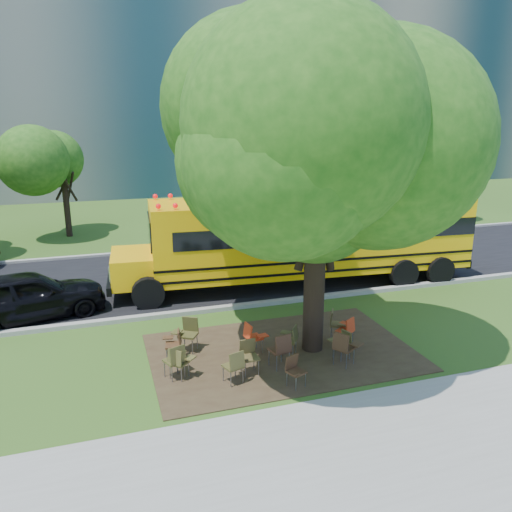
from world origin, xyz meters
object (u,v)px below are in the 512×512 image
object	(u,v)px
chair_4	(281,347)
chair_7	(344,346)
chair_3	(248,354)
chair_10	(252,335)
chair_0	(176,358)
school_bus	(309,235)
chair_12	(336,322)
chair_13	(347,328)
chair_2	(235,363)
chair_6	(343,342)
chair_5	(294,368)
chair_1	(179,361)
black_car	(28,296)
main_tree	(318,155)
chair_9	(188,331)
chair_11	(291,337)
chair_8	(175,342)

from	to	relation	value
chair_4	chair_7	xyz separation A→B (m)	(1.55, -0.40, -0.01)
chair_3	chair_10	bearing A→B (deg)	-115.21
chair_0	school_bus	bearing A→B (deg)	21.80
chair_12	chair_13	bearing A→B (deg)	37.40
chair_2	chair_13	world-z (taller)	chair_2
chair_3	chair_4	xyz separation A→B (m)	(0.88, 0.01, 0.05)
chair_6	chair_13	world-z (taller)	chair_13
school_bus	chair_5	xyz separation A→B (m)	(-3.44, -7.06, -1.40)
chair_1	chair_4	bearing A→B (deg)	38.18
chair_12	black_car	bearing A→B (deg)	-88.29
chair_3	chair_5	world-z (taller)	chair_3
main_tree	black_car	distance (m)	9.99
chair_9	chair_1	bearing A→B (deg)	102.98
chair_2	chair_10	bearing A→B (deg)	40.47
chair_1	chair_6	size ratio (longest dim) A/B	1.06
chair_0	chair_13	bearing A→B (deg)	-17.83
chair_5	chair_11	world-z (taller)	chair_11
chair_5	chair_12	bearing A→B (deg)	-156.46
chair_7	chair_13	xyz separation A→B (m)	(0.63, 1.06, -0.06)
chair_12	chair_2	bearing A→B (deg)	-37.29
chair_2	chair_10	xyz separation A→B (m)	(0.87, 1.39, 0.00)
chair_5	chair_6	size ratio (longest dim) A/B	1.01
chair_8	black_car	world-z (taller)	black_car
chair_0	chair_6	size ratio (longest dim) A/B	1.16
chair_12	chair_13	xyz separation A→B (m)	(0.08, -0.51, 0.00)
chair_9	black_car	xyz separation A→B (m)	(-4.36, 3.71, 0.21)
chair_0	chair_11	world-z (taller)	chair_0
chair_6	chair_13	distance (m)	0.80
chair_10	black_car	xyz separation A→B (m)	(-5.98, 4.42, 0.25)
chair_1	black_car	bearing A→B (deg)	169.55
chair_3	chair_11	bearing A→B (deg)	-158.62
chair_10	school_bus	bearing A→B (deg)	132.91
school_bus	chair_12	size ratio (longest dim) A/B	15.94
chair_11	chair_12	bearing A→B (deg)	-34.03
chair_13	chair_12	bearing A→B (deg)	68.23
chair_8	chair_4	bearing A→B (deg)	-106.67
chair_2	chair_7	xyz separation A→B (m)	(2.86, -0.02, 0.05)
chair_2	chair_0	bearing A→B (deg)	135.07
main_tree	chair_3	xyz separation A→B (m)	(-2.08, -0.76, -4.71)
school_bus	chair_7	xyz separation A→B (m)	(-1.85, -6.50, -1.30)
chair_5	chair_13	distance (m)	2.75
chair_4	chair_6	xyz separation A→B (m)	(1.72, 0.01, -0.11)
school_bus	chair_13	bearing A→B (deg)	-98.46
chair_0	chair_8	xyz separation A→B (m)	(0.12, 0.99, -0.04)
black_car	chair_6	bearing A→B (deg)	-137.84
chair_0	chair_1	bearing A→B (deg)	-77.81
chair_1	chair_6	distance (m)	4.28
chair_3	chair_9	bearing A→B (deg)	-57.42
chair_5	chair_2	bearing A→B (deg)	-45.60
chair_3	chair_0	bearing A→B (deg)	-11.59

